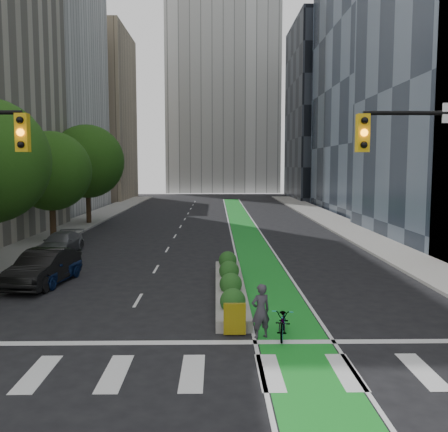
{
  "coord_description": "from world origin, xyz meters",
  "views": [
    {
      "loc": [
        0.62,
        -13.45,
        5.36
      ],
      "look_at": [
        0.99,
        9.69,
        3.0
      ],
      "focal_mm": 40.0,
      "sensor_mm": 36.0,
      "label": 1
    }
  ],
  "objects_px": {
    "median_planter": "(230,285)",
    "parked_car_left_near": "(50,267)",
    "parked_car_left_mid": "(43,268)",
    "cyclist": "(261,311)",
    "parked_car_left_far": "(61,243)",
    "bicycle": "(283,321)"
  },
  "relations": [
    {
      "from": "median_planter",
      "to": "parked_car_left_near",
      "type": "xyz_separation_m",
      "value": [
        -8.2,
        2.07,
        0.35
      ]
    },
    {
      "from": "parked_car_left_near",
      "to": "median_planter",
      "type": "bearing_deg",
      "value": -6.45
    },
    {
      "from": "median_planter",
      "to": "parked_car_left_mid",
      "type": "height_order",
      "value": "parked_car_left_mid"
    },
    {
      "from": "cyclist",
      "to": "parked_car_left_far",
      "type": "bearing_deg",
      "value": -76.29
    },
    {
      "from": "bicycle",
      "to": "cyclist",
      "type": "xyz_separation_m",
      "value": [
        -0.72,
        -0.13,
        0.38
      ]
    },
    {
      "from": "bicycle",
      "to": "parked_car_left_mid",
      "type": "bearing_deg",
      "value": 155.06
    },
    {
      "from": "bicycle",
      "to": "parked_car_left_near",
      "type": "height_order",
      "value": "parked_car_left_near"
    },
    {
      "from": "cyclist",
      "to": "parked_car_left_mid",
      "type": "relative_size",
      "value": 0.36
    },
    {
      "from": "median_planter",
      "to": "bicycle",
      "type": "bearing_deg",
      "value": -73.99
    },
    {
      "from": "parked_car_left_mid",
      "to": "parked_car_left_far",
      "type": "distance_m",
      "value": 8.24
    },
    {
      "from": "parked_car_left_far",
      "to": "median_planter",
      "type": "bearing_deg",
      "value": -40.61
    },
    {
      "from": "parked_car_left_near",
      "to": "parked_car_left_far",
      "type": "distance_m",
      "value": 7.81
    },
    {
      "from": "median_planter",
      "to": "parked_car_left_mid",
      "type": "bearing_deg",
      "value": 169.11
    },
    {
      "from": "cyclist",
      "to": "parked_car_left_near",
      "type": "height_order",
      "value": "cyclist"
    },
    {
      "from": "median_planter",
      "to": "bicycle",
      "type": "height_order",
      "value": "median_planter"
    },
    {
      "from": "median_planter",
      "to": "parked_car_left_mid",
      "type": "distance_m",
      "value": 8.49
    },
    {
      "from": "parked_car_left_mid",
      "to": "parked_car_left_far",
      "type": "xyz_separation_m",
      "value": [
        -1.7,
        8.06,
        -0.15
      ]
    },
    {
      "from": "bicycle",
      "to": "parked_car_left_mid",
      "type": "distance_m",
      "value": 12.04
    },
    {
      "from": "parked_car_left_near",
      "to": "parked_car_left_mid",
      "type": "height_order",
      "value": "parked_car_left_mid"
    },
    {
      "from": "parked_car_left_mid",
      "to": "parked_car_left_far",
      "type": "bearing_deg",
      "value": 108.79
    },
    {
      "from": "parked_car_left_mid",
      "to": "cyclist",
      "type": "bearing_deg",
      "value": -30.78
    },
    {
      "from": "cyclist",
      "to": "parked_car_left_far",
      "type": "xyz_separation_m",
      "value": [
        -10.83,
        15.1,
        -0.22
      ]
    }
  ]
}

